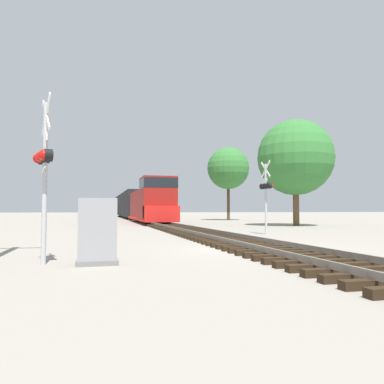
# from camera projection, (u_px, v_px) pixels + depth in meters

# --- Properties ---
(ground_plane) EXTENTS (400.00, 400.00, 0.00)m
(ground_plane) POSITION_uv_depth(u_px,v_px,m) (256.00, 249.00, 12.49)
(ground_plane) COLOR gray
(rail_track_bed) EXTENTS (2.60, 160.00, 0.31)m
(rail_track_bed) POSITION_uv_depth(u_px,v_px,m) (256.00, 245.00, 12.49)
(rail_track_bed) COLOR black
(rail_track_bed) RESTS_ON ground
(freight_train) EXTENTS (2.94, 51.96, 4.20)m
(freight_train) POSITION_uv_depth(u_px,v_px,m) (133.00, 205.00, 55.80)
(freight_train) COLOR maroon
(freight_train) RESTS_ON ground
(crossing_signal_near) EXTENTS (0.57, 1.01, 4.11)m
(crossing_signal_near) POSITION_uv_depth(u_px,v_px,m) (44.00, 163.00, 9.08)
(crossing_signal_near) COLOR #B7B7BC
(crossing_signal_near) RESTS_ON ground
(crossing_signal_far) EXTENTS (0.42, 1.01, 3.97)m
(crossing_signal_far) POSITION_uv_depth(u_px,v_px,m) (266.00, 189.00, 20.20)
(crossing_signal_far) COLOR #B7B7BC
(crossing_signal_far) RESTS_ON ground
(relay_cabinet) EXTENTS (0.98, 0.69, 1.59)m
(relay_cabinet) POSITION_uv_depth(u_px,v_px,m) (98.00, 232.00, 9.03)
(relay_cabinet) COLOR slate
(relay_cabinet) RESTS_ON ground
(tree_far_right) EXTENTS (6.32, 6.32, 8.86)m
(tree_far_right) POSITION_uv_depth(u_px,v_px,m) (295.00, 158.00, 31.19)
(tree_far_right) COLOR brown
(tree_far_right) RESTS_ON ground
(tree_mid_background) EXTENTS (5.45, 5.45, 9.48)m
(tree_mid_background) POSITION_uv_depth(u_px,v_px,m) (228.00, 168.00, 48.65)
(tree_mid_background) COLOR #473521
(tree_mid_background) RESTS_ON ground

